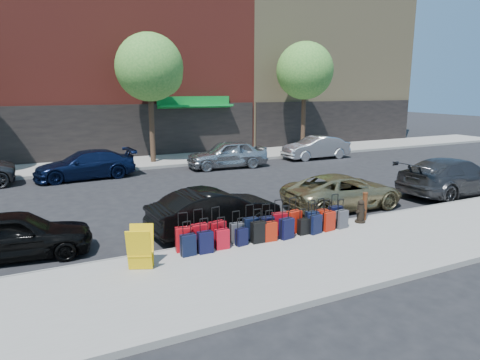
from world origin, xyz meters
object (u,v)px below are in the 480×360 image
tree_center (152,69)px  bollard (365,206)px  car_near_2 (343,191)px  car_far_2 (227,154)px  tree_right (307,72)px  car_near_3 (454,176)px  car_far_1 (85,165)px  car_far_3 (316,147)px  car_near_1 (215,211)px  display_rack (140,248)px  car_near_0 (15,235)px  fire_hydrant (361,212)px  suitcase_front_5 (267,227)px

tree_center → bollard: bearing=-78.0°
car_near_2 → car_far_2: 9.44m
car_far_2 → car_near_2: bearing=6.4°
tree_right → car_near_3: tree_right is taller
car_far_1 → car_far_3: 13.82m
car_near_1 → car_far_3: car_far_3 is taller
display_rack → car_near_0: car_near_0 is taller
car_near_1 → car_near_2: size_ratio=0.90×
tree_right → car_near_0: (-17.58, -12.48, -4.77)m
car_far_2 → car_far_3: 6.36m
display_rack → car_near_3: car_near_3 is taller
tree_center → car_near_1: (-1.63, -12.85, -4.73)m
car_near_0 → fire_hydrant: bearing=-94.0°
tree_center → car_far_3: 11.00m
suitcase_front_5 → bollard: 3.68m
car_far_1 → display_rack: bearing=-4.8°
fire_hydrant → car_far_1: car_far_1 is taller
tree_right → car_far_1: 15.67m
tree_center → car_near_1: size_ratio=1.77×
display_rack → car_near_3: size_ratio=0.19×
fire_hydrant → car_near_0: (-9.82, 1.93, 0.15)m
car_near_3 → fire_hydrant: bearing=102.6°
tree_center → bollard: size_ratio=7.93×
tree_center → tree_right: bearing=0.0°
bollard → fire_hydrant: bearing=-154.1°
suitcase_front_5 → car_near_0: car_near_0 is taller
tree_center → car_near_3: bearing=-54.4°
suitcase_front_5 → car_far_1: size_ratio=0.20×
tree_center → car_far_3: (9.61, -2.56, -4.70)m
tree_right → car_near_2: size_ratio=1.60×
car_near_0 → car_far_1: (2.87, 9.85, 0.05)m
car_near_0 → bollard: bearing=-93.0°
suitcase_front_5 → display_rack: size_ratio=0.96×
car_near_2 → suitcase_front_5: bearing=115.3°
tree_right → bollard: bearing=-117.7°
suitcase_front_5 → bollard: (3.67, 0.04, 0.17)m
tree_center → tree_right: (10.50, 0.00, 0.00)m
tree_right → fire_hydrant: bearing=-118.3°
fire_hydrant → display_rack: bearing=174.1°
car_near_2 → car_near_1: bearing=96.3°
display_rack → car_near_3: (13.56, 2.10, 0.12)m
tree_center → car_far_3: size_ratio=1.68×
tree_center → car_near_2: bearing=-73.5°
car_near_0 → car_near_3: size_ratio=0.71×
fire_hydrant → car_near_1: 4.64m
tree_center → display_rack: bearing=-106.5°
display_rack → car_near_0: size_ratio=0.27×
car_far_1 → car_far_2: bearing=83.4°
tree_right → bollard: 16.81m
suitcase_front_5 → car_near_1: 1.78m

